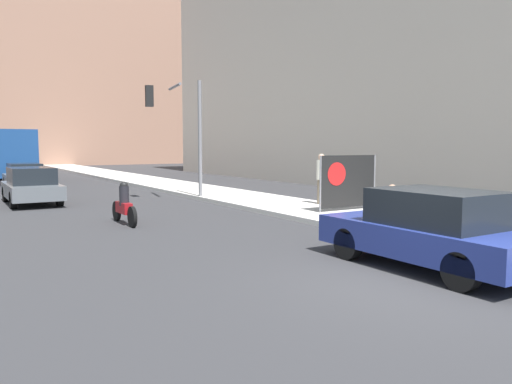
% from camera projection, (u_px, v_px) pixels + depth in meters
% --- Properties ---
extents(ground_plane, '(160.00, 160.00, 0.00)m').
position_uv_depth(ground_plane, '(412.00, 283.00, 8.34)').
color(ground_plane, '#303033').
extents(sidewalk_curb, '(3.28, 90.00, 0.16)m').
position_uv_depth(sidewalk_curb, '(216.00, 193.00, 23.14)').
color(sidewalk_curb, beige).
rests_on(sidewalk_curb, ground_plane).
extents(building_backdrop_right, '(10.00, 32.00, 16.24)m').
position_uv_depth(building_backdrop_right, '(349.00, 57.00, 32.91)').
color(building_backdrop_right, '#BCB2A3').
rests_on(building_backdrop_right, ground_plane).
extents(seated_protester, '(0.96, 0.77, 1.17)m').
position_uv_depth(seated_protester, '(394.00, 207.00, 12.43)').
color(seated_protester, '#474C56').
rests_on(seated_protester, sidewalk_curb).
extents(pedestrian_behind, '(0.34, 0.34, 1.84)m').
position_uv_depth(pedestrian_behind, '(321.00, 178.00, 18.21)').
color(pedestrian_behind, '#756651').
rests_on(pedestrian_behind, sidewalk_curb).
extents(protest_banner, '(2.43, 0.06, 1.82)m').
position_uv_depth(protest_banner, '(348.00, 181.00, 16.48)').
color(protest_banner, slate).
rests_on(protest_banner, sidewalk_curb).
extents(traffic_light_pole, '(2.29, 2.06, 4.84)m').
position_uv_depth(traffic_light_pole, '(180.00, 118.00, 20.54)').
color(traffic_light_pole, slate).
rests_on(traffic_light_pole, sidewalk_curb).
extents(parked_car_curbside, '(1.88, 4.22, 1.49)m').
position_uv_depth(parked_car_curbside, '(432.00, 229.00, 9.31)').
color(parked_car_curbside, navy).
rests_on(parked_car_curbside, ground_plane).
extents(car_on_road_nearest, '(1.82, 4.35, 1.45)m').
position_uv_depth(car_on_road_nearest, '(31.00, 186.00, 19.56)').
color(car_on_road_nearest, '#565B60').
rests_on(car_on_road_nearest, ground_plane).
extents(car_on_road_midblock, '(1.71, 4.44, 1.39)m').
position_uv_depth(car_on_road_midblock, '(25.00, 177.00, 25.69)').
color(car_on_road_midblock, '#565B60').
rests_on(car_on_road_midblock, ground_plane).
extents(city_bus_on_road, '(2.49, 10.09, 3.23)m').
position_uv_depth(city_bus_on_road, '(6.00, 152.00, 32.51)').
color(city_bus_on_road, navy).
rests_on(city_bus_on_road, ground_plane).
extents(motorcycle_on_road, '(0.28, 2.12, 1.25)m').
position_uv_depth(motorcycle_on_road, '(124.00, 206.00, 14.59)').
color(motorcycle_on_road, maroon).
rests_on(motorcycle_on_road, ground_plane).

